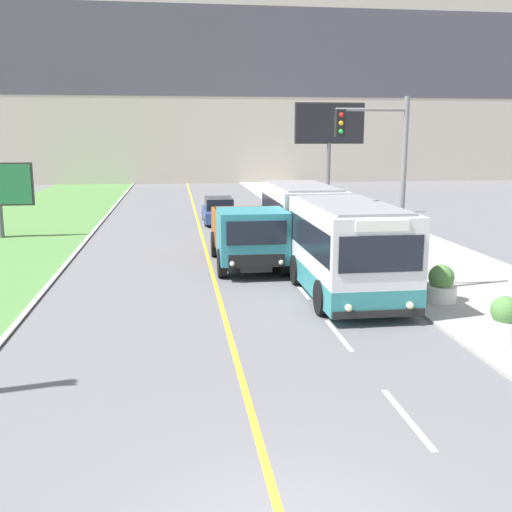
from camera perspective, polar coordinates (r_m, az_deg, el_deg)
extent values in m
cube|color=silver|center=(11.46, 14.17, -14.70)|extent=(0.12, 2.40, 0.01)
cube|color=silver|center=(15.49, 7.85, -7.44)|extent=(0.12, 2.40, 0.01)
cube|color=silver|center=(19.77, 4.31, -3.20)|extent=(0.12, 2.40, 0.01)
cube|color=silver|center=(24.17, 2.06, -0.48)|extent=(0.12, 2.40, 0.01)
cube|color=silver|center=(28.63, 0.51, 1.40)|extent=(0.12, 2.40, 0.01)
cube|color=silver|center=(33.13, -0.62, 2.77)|extent=(0.12, 2.40, 0.01)
cube|color=silver|center=(37.65, -1.49, 3.81)|extent=(0.12, 2.40, 0.01)
cube|color=silver|center=(42.20, -2.17, 4.63)|extent=(0.12, 2.40, 0.01)
cube|color=beige|center=(68.07, -6.89, 17.90)|extent=(80.00, 8.00, 25.54)
cube|color=#4C4C56|center=(64.16, -6.85, 18.88)|extent=(80.00, 0.04, 8.94)
cube|color=silver|center=(18.62, 8.77, 0.76)|extent=(2.57, 5.93, 2.62)
cube|color=teal|center=(18.82, 8.68, -2.10)|extent=(2.59, 5.95, 0.70)
cube|color=black|center=(18.55, 8.81, 1.96)|extent=(2.60, 5.46, 0.92)
cube|color=gray|center=(18.42, 8.90, 4.89)|extent=(2.19, 5.34, 0.08)
cube|color=silver|center=(25.16, 4.40, 3.62)|extent=(2.57, 5.93, 2.62)
cube|color=teal|center=(25.30, 4.37, 1.47)|extent=(2.59, 5.95, 0.70)
cube|color=black|center=(25.11, 4.41, 4.50)|extent=(2.60, 5.46, 0.92)
cube|color=gray|center=(25.01, 4.45, 6.68)|extent=(2.19, 5.34, 0.08)
cube|color=#474747|center=(21.87, 6.26, 2.41)|extent=(2.37, 0.90, 2.41)
cube|color=black|center=(15.76, 11.86, 0.17)|extent=(2.27, 0.04, 0.96)
cube|color=black|center=(16.13, 11.64, -5.42)|extent=(2.52, 0.06, 0.20)
sphere|color=#F4EAB2|center=(15.81, 8.80, -4.90)|extent=(0.20, 0.20, 0.20)
sphere|color=#F4EAB2|center=(16.36, 14.46, -4.58)|extent=(0.20, 0.20, 0.20)
cube|color=white|center=(15.63, 11.97, 2.82)|extent=(1.42, 0.04, 0.28)
cylinder|color=black|center=(16.98, 6.27, -3.96)|extent=(0.28, 1.00, 1.00)
cylinder|color=black|center=(17.72, 13.98, -3.58)|extent=(0.28, 1.00, 1.00)
cylinder|color=black|center=(20.35, 3.87, -1.33)|extent=(0.28, 1.00, 1.00)
cylinder|color=black|center=(20.97, 10.44, -1.12)|extent=(0.28, 1.00, 1.00)
cylinder|color=black|center=(25.68, 1.42, 1.36)|extent=(0.28, 1.00, 1.00)
cylinder|color=black|center=(26.17, 6.71, 1.48)|extent=(0.28, 1.00, 1.00)
cube|color=black|center=(23.71, -1.00, 0.39)|extent=(1.09, 6.49, 0.20)
cube|color=teal|center=(21.50, -0.36, 1.98)|extent=(2.43, 2.33, 1.82)
cube|color=black|center=(20.30, 0.06, 2.20)|extent=(2.06, 0.04, 0.82)
cube|color=black|center=(20.46, 0.07, -0.47)|extent=(1.94, 0.06, 0.44)
sphere|color=silver|center=(20.37, -2.30, -0.74)|extent=(0.18, 0.18, 0.18)
sphere|color=silver|center=(20.60, 2.41, -0.60)|extent=(0.18, 0.18, 0.18)
cube|color=#994C19|center=(24.94, -1.35, 1.31)|extent=(2.30, 3.91, 0.12)
cube|color=#994C19|center=(24.75, -3.87, 2.65)|extent=(0.12, 3.91, 1.35)
cube|color=#994C19|center=(24.98, 1.14, 2.76)|extent=(0.12, 3.91, 1.35)
cube|color=#994C19|center=(22.98, -0.83, 2.00)|extent=(2.30, 0.12, 1.35)
cube|color=#994C19|center=(26.70, -1.80, 3.32)|extent=(2.30, 0.12, 1.35)
cube|color=#994C19|center=(22.87, -0.84, 3.97)|extent=(2.30, 0.12, 0.24)
cylinder|color=black|center=(21.34, -3.25, -0.67)|extent=(0.30, 1.04, 1.04)
cylinder|color=black|center=(21.62, 2.66, -0.51)|extent=(0.30, 1.04, 1.04)
cylinder|color=black|center=(25.05, -3.93, 1.13)|extent=(0.30, 1.04, 1.04)
cylinder|color=black|center=(25.29, 1.12, 1.25)|extent=(0.30, 1.04, 1.04)
cube|color=#2D4784|center=(34.85, -3.54, 3.99)|extent=(1.80, 4.30, 0.61)
cube|color=black|center=(34.88, -3.57, 5.04)|extent=(1.53, 2.37, 0.65)
cylinder|color=black|center=(33.55, -4.76, 3.37)|extent=(0.18, 0.62, 0.62)
cylinder|color=black|center=(33.67, -2.00, 3.43)|extent=(0.18, 0.62, 0.62)
cylinder|color=black|center=(36.10, -4.98, 3.94)|extent=(0.18, 0.62, 0.62)
cylinder|color=black|center=(36.21, -2.41, 3.99)|extent=(0.18, 0.62, 0.62)
cylinder|color=slate|center=(19.17, 13.78, 5.36)|extent=(0.16, 0.16, 6.14)
cylinder|color=slate|center=(18.71, 10.95, 13.53)|extent=(2.20, 0.10, 0.10)
cube|color=black|center=(18.42, 8.00, 12.41)|extent=(0.28, 0.24, 0.80)
sphere|color=red|center=(18.30, 8.13, 13.17)|extent=(0.14, 0.14, 0.14)
sphere|color=orange|center=(18.30, 8.11, 12.42)|extent=(0.14, 0.14, 0.14)
sphere|color=green|center=(18.29, 8.09, 11.67)|extent=(0.14, 0.14, 0.14)
cylinder|color=#59595B|center=(38.09, 6.89, 7.26)|extent=(0.24, 0.24, 4.55)
cube|color=#333333|center=(38.00, 7.02, 12.44)|extent=(4.36, 0.20, 2.49)
cube|color=black|center=(37.89, 7.06, 12.44)|extent=(4.20, 0.02, 2.33)
cylinder|color=#59595B|center=(31.99, -23.13, 3.07)|extent=(0.24, 0.24, 1.69)
cylinder|color=silver|center=(15.80, 22.55, -6.57)|extent=(0.88, 0.88, 0.52)
sphere|color=#518442|center=(15.66, 22.68, -4.83)|extent=(0.71, 0.71, 0.71)
cylinder|color=silver|center=(18.87, 17.14, -3.42)|extent=(0.96, 0.96, 0.47)
sphere|color=#518442|center=(18.75, 17.23, -1.94)|extent=(0.76, 0.76, 0.76)
cylinder|color=silver|center=(22.15, 13.76, -1.03)|extent=(0.99, 0.99, 0.51)
sphere|color=#518442|center=(22.05, 13.82, 0.30)|extent=(0.79, 0.79, 0.79)
cylinder|color=silver|center=(25.45, 10.73, 0.67)|extent=(0.99, 0.99, 0.49)
sphere|color=#518442|center=(25.36, 10.77, 1.81)|extent=(0.79, 0.79, 0.79)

